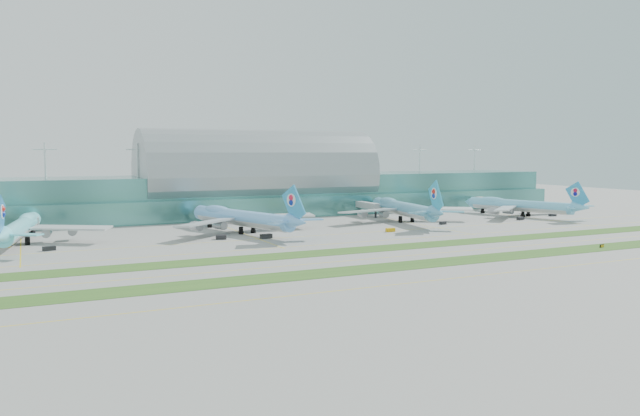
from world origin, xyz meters
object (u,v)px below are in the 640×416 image
airliner_d (519,205)px  taxiway_sign_east (602,246)px  airliner_a (20,227)px  airliner_b (241,217)px  airliner_c (403,208)px  terminal (258,186)px

airliner_d → taxiway_sign_east: airliner_d is taller
airliner_a → airliner_b: (78.65, -4.15, 0.32)m
airliner_c → taxiway_sign_east: (17.05, -95.16, -5.75)m
airliner_d → taxiway_sign_east: size_ratio=24.18×
airliner_b → airliner_d: (144.41, 1.01, -0.60)m
airliner_a → taxiway_sign_east: (175.32, -93.20, -5.37)m
airliner_c → airliner_d: bearing=4.5°
airliner_a → taxiway_sign_east: 198.62m
taxiway_sign_east → terminal: bearing=96.7°
terminal → airliner_b: terminal is taller
airliner_a → airliner_b: 78.76m
airliner_a → terminal: bearing=39.0°
airliner_b → airliner_a: bearing=159.7°
airliner_d → airliner_b: bearing=163.0°
airliner_b → airliner_c: 79.86m
terminal → airliner_b: bearing=-115.2°
terminal → airliner_a: bearing=-150.0°
terminal → airliner_d: bearing=-30.8°
terminal → airliner_a: size_ratio=4.87×
terminal → taxiway_sign_east: (64.69, -157.01, -13.66)m
terminal → airliner_b: 75.54m
airliner_a → taxiway_sign_east: airliner_a is taller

